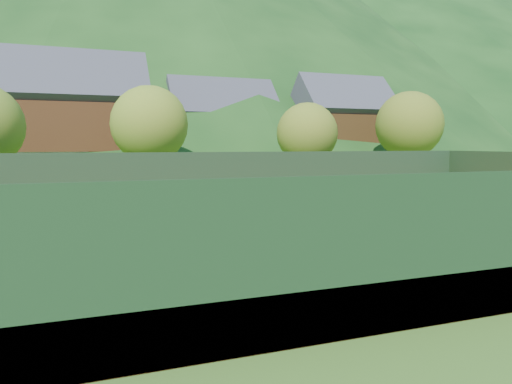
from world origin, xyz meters
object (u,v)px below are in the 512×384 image
object	(u,v)px
student_d	(399,195)
ball_hopper	(113,238)
coach	(250,208)
chalet_right	(341,130)
student_a	(302,200)
student_b	(383,195)
student_c	(371,199)
chalet_left	(76,123)
tennis_net	(293,211)
chalet_mid	(221,132)

from	to	relation	value
student_d	ball_hopper	bearing A→B (deg)	0.50
coach	chalet_right	xyz separation A→B (m)	(22.73, 31.85, 4.24)
student_a	student_b	xyz separation A→B (m)	(4.44, -0.60, 0.15)
student_d	student_c	bearing A→B (deg)	-17.30
student_d	chalet_left	bearing A→B (deg)	-81.69
coach	tennis_net	world-z (taller)	coach
student_a	tennis_net	size ratio (longest dim) A/B	0.11
tennis_net	chalet_mid	world-z (taller)	chalet_mid
coach	student_d	bearing A→B (deg)	8.37
chalet_left	chalet_mid	size ratio (longest dim) A/B	1.09
student_b	chalet_mid	bearing A→B (deg)	-68.29
tennis_net	student_a	bearing A→B (deg)	54.50
student_a	chalet_mid	bearing A→B (deg)	-77.87
student_b	tennis_net	bearing A→B (deg)	35.73
ball_hopper	chalet_mid	size ratio (longest dim) A/B	0.08
chalet_right	ball_hopper	bearing A→B (deg)	-128.85
student_a	ball_hopper	world-z (taller)	student_a
coach	student_d	size ratio (longest dim) A/B	1.24
student_c	student_d	world-z (taller)	student_d
student_a	chalet_mid	distance (m)	32.55
student_b	chalet_mid	size ratio (longest dim) A/B	0.13
coach	student_b	size ratio (longest dim) A/B	1.22
coach	tennis_net	distance (m)	3.34
coach	tennis_net	size ratio (longest dim) A/B	0.17
student_a	tennis_net	bearing A→B (deg)	74.72
student_b	chalet_left	size ratio (longest dim) A/B	0.12
student_c	tennis_net	world-z (taller)	student_c
chalet_mid	ball_hopper	bearing A→B (deg)	-109.93
student_d	ball_hopper	world-z (taller)	student_d
tennis_net	ball_hopper	bearing A→B (deg)	-148.91
student_a	student_c	distance (m)	3.62
chalet_right	tennis_net	bearing A→B (deg)	-123.69
coach	chalet_left	world-z (taller)	chalet_left
student_c	chalet_left	distance (m)	32.86
student_a	student_c	xyz separation A→B (m)	(3.51, -0.88, 0.02)
ball_hopper	chalet_right	xyz separation A→B (m)	(28.10, 34.89, 4.49)
student_c	student_d	distance (m)	1.86
student_a	student_b	world-z (taller)	student_b
student_d	chalet_right	world-z (taller)	chalet_right
ball_hopper	chalet_right	bearing A→B (deg)	51.15
tennis_net	chalet_right	bearing A→B (deg)	56.31
tennis_net	student_d	bearing A→B (deg)	11.00
coach	ball_hopper	distance (m)	6.17
coach	student_c	xyz separation A→B (m)	(7.71, 3.03, -0.30)
coach	student_d	distance (m)	10.07
chalet_mid	student_b	bearing A→B (deg)	-90.16
tennis_net	chalet_left	size ratio (longest dim) A/B	0.87
chalet_mid	chalet_right	xyz separation A→B (m)	(14.00, -4.00, 0.27)
student_d	chalet_mid	bearing A→B (deg)	-110.65
tennis_net	chalet_right	xyz separation A→B (m)	(20.00, 30.00, 4.74)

